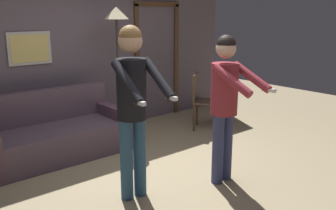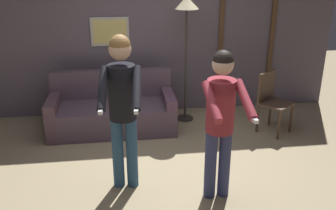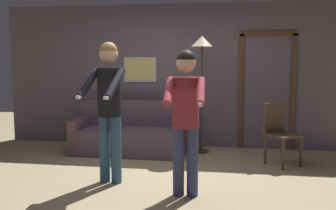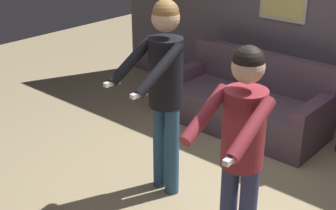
{
  "view_description": "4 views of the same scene",
  "coord_description": "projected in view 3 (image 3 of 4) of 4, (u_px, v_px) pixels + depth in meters",
  "views": [
    {
      "loc": [
        -2.52,
        -3.23,
        1.91
      ],
      "look_at": [
        -0.05,
        -0.31,
        0.95
      ],
      "focal_mm": 40.0,
      "sensor_mm": 36.0,
      "label": 1
    },
    {
      "loc": [
        -0.46,
        -4.05,
        2.51
      ],
      "look_at": [
        0.02,
        -0.44,
        1.08
      ],
      "focal_mm": 40.0,
      "sensor_mm": 36.0,
      "label": 2
    },
    {
      "loc": [
        1.02,
        -4.73,
        1.53
      ],
      "look_at": [
        0.3,
        -0.25,
        1.02
      ],
      "focal_mm": 40.0,
      "sensor_mm": 36.0,
      "label": 3
    },
    {
      "loc": [
        2.04,
        -3.05,
        2.52
      ],
      "look_at": [
        -0.17,
        -0.52,
        1.04
      ],
      "focal_mm": 50.0,
      "sensor_mm": 36.0,
      "label": 4
    }
  ],
  "objects": [
    {
      "name": "ground_plane",
      "position": [
        149.0,
        179.0,
        4.97
      ],
      "size": [
        12.0,
        12.0,
        0.0
      ],
      "primitive_type": "plane",
      "color": "tan"
    },
    {
      "name": "back_wall_assembly",
      "position": [
        173.0,
        76.0,
        6.89
      ],
      "size": [
        6.4,
        0.1,
        2.6
      ],
      "color": "#5A4E59",
      "rests_on": "ground_plane"
    },
    {
      "name": "couch",
      "position": [
        131.0,
        137.0,
        6.41
      ],
      "size": [
        1.9,
        0.86,
        0.87
      ],
      "color": "#55424E",
      "rests_on": "ground_plane"
    },
    {
      "name": "torchiere_lamp",
      "position": [
        202.0,
        53.0,
        6.29
      ],
      "size": [
        0.37,
        0.37,
        1.98
      ],
      "color": "#332D28",
      "rests_on": "ground_plane"
    },
    {
      "name": "person_standing_left",
      "position": [
        109.0,
        98.0,
        4.68
      ],
      "size": [
        0.47,
        0.69,
        1.79
      ],
      "color": "#2C5173",
      "rests_on": "ground_plane"
    },
    {
      "name": "person_standing_right",
      "position": [
        186.0,
        109.0,
        4.21
      ],
      "size": [
        0.46,
        0.67,
        1.68
      ],
      "color": "navy",
      "rests_on": "ground_plane"
    },
    {
      "name": "dining_chair_distant",
      "position": [
        279.0,
        130.0,
        5.63
      ],
      "size": [
        0.59,
        0.59,
        0.93
      ],
      "color": "#4C3828",
      "rests_on": "ground_plane"
    }
  ]
}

